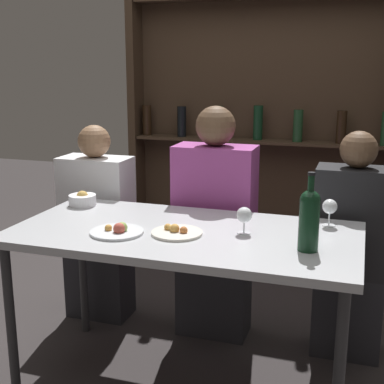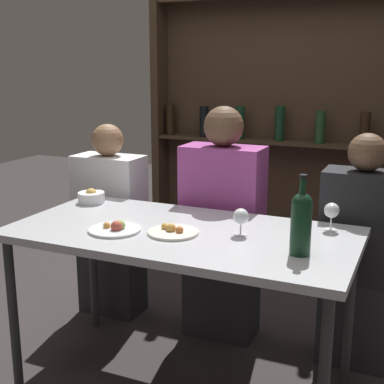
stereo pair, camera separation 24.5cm
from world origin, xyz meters
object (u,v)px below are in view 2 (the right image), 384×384
at_px(wine_glass_0, 241,217).
at_px(seated_person_center, 222,231).
at_px(wine_glass_1, 332,211).
at_px(food_plate_0, 173,231).
at_px(food_plate_1, 115,228).
at_px(seated_person_left, 111,227).
at_px(snack_bowl, 91,197).
at_px(wine_bottle, 301,221).
at_px(seated_person_right, 359,260).

relative_size(wine_glass_0, seated_person_center, 0.09).
bearing_deg(wine_glass_0, wine_glass_1, 33.53).
relative_size(food_plate_0, food_plate_1, 0.95).
relative_size(wine_glass_0, food_plate_0, 0.53).
bearing_deg(seated_person_left, snack_bowl, -75.08).
relative_size(wine_glass_1, seated_person_left, 0.11).
bearing_deg(wine_bottle, food_plate_0, 176.51).
distance_m(food_plate_1, seated_person_left, 0.86).
height_order(food_plate_0, seated_person_right, seated_person_right).
height_order(wine_bottle, seated_person_right, seated_person_right).
height_order(wine_bottle, food_plate_1, wine_bottle).
relative_size(food_plate_1, seated_person_left, 0.20).
xyz_separation_m(food_plate_1, snack_bowl, (-0.38, 0.38, 0.02)).
xyz_separation_m(wine_bottle, seated_person_left, (-1.28, 0.64, -0.37)).
height_order(wine_glass_1, food_plate_0, wine_glass_1).
xyz_separation_m(wine_glass_0, seated_person_center, (-0.27, 0.50, -0.25)).
relative_size(wine_glass_1, seated_person_right, 0.11).
xyz_separation_m(food_plate_0, snack_bowl, (-0.63, 0.30, 0.02)).
xyz_separation_m(wine_glass_1, food_plate_0, (-0.62, -0.33, -0.08)).
distance_m(seated_person_left, seated_person_right, 1.44).
distance_m(snack_bowl, seated_person_center, 0.73).
bearing_deg(food_plate_0, seated_person_center, 89.55).
xyz_separation_m(wine_glass_0, food_plate_1, (-0.53, -0.18, -0.07)).
bearing_deg(food_plate_1, seated_person_left, 124.34).
xyz_separation_m(wine_glass_1, snack_bowl, (-1.26, -0.03, -0.06)).
distance_m(wine_glass_0, snack_bowl, 0.93).
relative_size(snack_bowl, seated_person_right, 0.12).
bearing_deg(seated_person_left, wine_glass_0, -26.96).
relative_size(food_plate_1, seated_person_center, 0.18).
bearing_deg(seated_person_left, food_plate_0, -40.41).
bearing_deg(wine_glass_1, food_plate_0, -151.96).
distance_m(wine_glass_0, seated_person_center, 0.62).
distance_m(wine_glass_0, seated_person_right, 0.74).
xyz_separation_m(wine_glass_0, food_plate_0, (-0.28, -0.10, -0.07)).
xyz_separation_m(seated_person_left, seated_person_right, (1.44, 0.00, 0.01)).
bearing_deg(seated_person_right, food_plate_0, -140.29).
distance_m(seated_person_left, seated_person_center, 0.72).
xyz_separation_m(food_plate_1, seated_person_center, (0.25, 0.68, -0.18)).
height_order(food_plate_0, snack_bowl, snack_bowl).
bearing_deg(seated_person_left, wine_glass_1, -11.58).
bearing_deg(seated_person_right, wine_glass_1, -111.11).
height_order(wine_glass_1, snack_bowl, wine_glass_1).
bearing_deg(food_plate_0, wine_glass_1, 28.04).
xyz_separation_m(wine_bottle, food_plate_1, (-0.82, -0.04, -0.13)).
bearing_deg(seated_person_center, snack_bowl, -154.52).
bearing_deg(wine_glass_0, wine_bottle, -25.31).
bearing_deg(seated_person_right, seated_person_center, 180.00).
xyz_separation_m(food_plate_0, food_plate_1, (-0.25, -0.07, 0.00)).
distance_m(wine_glass_0, wine_glass_1, 0.42).
height_order(wine_glass_1, food_plate_1, wine_glass_1).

